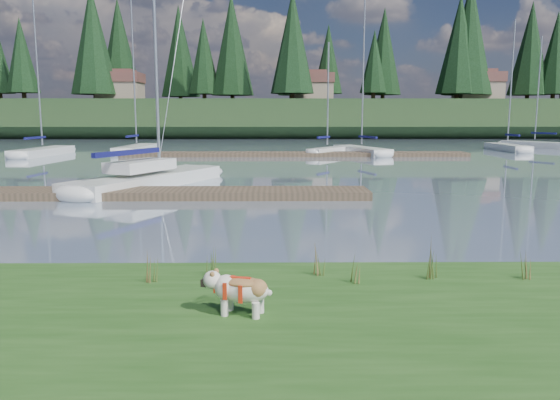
{
  "coord_description": "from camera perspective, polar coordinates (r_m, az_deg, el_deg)",
  "views": [
    {
      "loc": [
        0.5,
        -11.23,
        3.02
      ],
      "look_at": [
        0.6,
        -0.5,
        1.36
      ],
      "focal_mm": 35.0,
      "sensor_mm": 36.0,
      "label": 1
    }
  ],
  "objects": [
    {
      "name": "sailboat_bg_4",
      "position": [
        52.4,
        22.37,
        5.18
      ],
      "size": [
        1.55,
        7.56,
        11.18
      ],
      "rotation": [
        0.0,
        0.0,
        1.58
      ],
      "color": "silver",
      "rests_on": "ground"
    },
    {
      "name": "sailboat_main",
      "position": [
        24.7,
        -12.55,
        2.53
      ],
      "size": [
        5.83,
        9.9,
        14.22
      ],
      "rotation": [
        0.0,
        0.0,
        1.15
      ],
      "color": "silver",
      "rests_on": "ground"
    },
    {
      "name": "conifer_3",
      "position": [
        84.34,
        -7.98,
        14.63
      ],
      "size": [
        4.84,
        4.84,
        12.25
      ],
      "color": "#382619",
      "rests_on": "ridge"
    },
    {
      "name": "conifer_4",
      "position": [
        77.92,
        1.33,
        16.21
      ],
      "size": [
        6.16,
        6.16,
        15.1
      ],
      "color": "#382619",
      "rests_on": "ridge"
    },
    {
      "name": "weed_4",
      "position": [
        8.95,
        8.21,
        -7.31
      ],
      "size": [
        0.17,
        0.14,
        0.47
      ],
      "color": "#475B23",
      "rests_on": "bank"
    },
    {
      "name": "bulldog",
      "position": [
        7.48,
        -4.18,
        -9.2
      ],
      "size": [
        0.98,
        0.53,
        0.58
      ],
      "rotation": [
        0.0,
        0.0,
        2.89
      ],
      "color": "silver",
      "rests_on": "bank"
    },
    {
      "name": "weed_3",
      "position": [
        9.06,
        -13.19,
        -7.09
      ],
      "size": [
        0.17,
        0.14,
        0.54
      ],
      "color": "#475B23",
      "rests_on": "bank"
    },
    {
      "name": "bank",
      "position": [
        5.97,
        -5.59,
        -19.68
      ],
      "size": [
        60.0,
        9.0,
        0.35
      ],
      "primitive_type": "cube",
      "color": "#2B541D",
      "rests_on": "ground"
    },
    {
      "name": "ridge",
      "position": [
        84.23,
        -0.92,
        8.43
      ],
      "size": [
        200.0,
        20.0,
        5.0
      ],
      "primitive_type": "cube",
      "color": "#1B3017",
      "rests_on": "ground"
    },
    {
      "name": "weed_2",
      "position": [
        9.34,
        15.71,
        -6.13
      ],
      "size": [
        0.17,
        0.14,
        0.75
      ],
      "color": "#475B23",
      "rests_on": "bank"
    },
    {
      "name": "conifer_2",
      "position": [
        83.89,
        -18.98,
        15.53
      ],
      "size": [
        6.6,
        6.6,
        16.05
      ],
      "color": "#382619",
      "rests_on": "ridge"
    },
    {
      "name": "house_2",
      "position": [
        85.59,
        19.98,
        11.14
      ],
      "size": [
        6.3,
        5.3,
        4.65
      ],
      "color": "gray",
      "rests_on": "ridge"
    },
    {
      "name": "sailboat_bg_3",
      "position": [
        44.67,
        8.09,
        5.24
      ],
      "size": [
        4.07,
        8.34,
        12.09
      ],
      "rotation": [
        0.0,
        0.0,
        1.88
      ],
      "color": "silver",
      "rests_on": "ground"
    },
    {
      "name": "weed_5",
      "position": [
        9.91,
        24.13,
        -6.27
      ],
      "size": [
        0.17,
        0.14,
        0.54
      ],
      "color": "#475B23",
      "rests_on": "bank"
    },
    {
      "name": "conifer_6",
      "position": [
        84.58,
        19.16,
        15.77
      ],
      "size": [
        7.04,
        7.04,
        17.0
      ],
      "color": "#382619",
      "rests_on": "ridge"
    },
    {
      "name": "sailboat_bg_1",
      "position": [
        48.07,
        -14.47,
        5.3
      ],
      "size": [
        2.11,
        9.07,
        13.32
      ],
      "rotation": [
        0.0,
        0.0,
        1.53
      ],
      "color": "silver",
      "rests_on": "ground"
    },
    {
      "name": "mud_lip",
      "position": [
        10.08,
        -3.4,
        -8.23
      ],
      "size": [
        60.0,
        0.5,
        0.14
      ],
      "primitive_type": "cube",
      "color": "#33281C",
      "rests_on": "ground"
    },
    {
      "name": "weed_0",
      "position": [
        9.32,
        -7.17,
        -6.59
      ],
      "size": [
        0.17,
        0.14,
        0.49
      ],
      "color": "#475B23",
      "rests_on": "bank"
    },
    {
      "name": "dock_far",
      "position": [
        41.35,
        1.52,
        4.8
      ],
      "size": [
        26.0,
        2.2,
        0.3
      ],
      "primitive_type": "cube",
      "color": "#4C3D2C",
      "rests_on": "ground"
    },
    {
      "name": "conifer_7",
      "position": [
        92.56,
        26.87,
        13.55
      ],
      "size": [
        5.28,
        5.28,
        13.2
      ],
      "color": "#382619",
      "rests_on": "ridge"
    },
    {
      "name": "house_0",
      "position": [
        84.39,
        -16.36,
        11.35
      ],
      "size": [
        6.3,
        5.3,
        4.65
      ],
      "color": "gray",
      "rests_on": "ridge"
    },
    {
      "name": "dock_near",
      "position": [
        20.92,
        -12.98,
        0.68
      ],
      "size": [
        16.0,
        2.0,
        0.3
      ],
      "primitive_type": "cube",
      "color": "#4C3D2C",
      "rests_on": "ground"
    },
    {
      "name": "sailboat_bg_0",
      "position": [
        46.66,
        -23.12,
        4.77
      ],
      "size": [
        2.28,
        8.7,
        12.4
      ],
      "rotation": [
        0.0,
        0.0,
        1.5
      ],
      "color": "silver",
      "rests_on": "ground"
    },
    {
      "name": "weed_1",
      "position": [
        9.31,
        4.07,
        -6.45
      ],
      "size": [
        0.17,
        0.14,
        0.53
      ],
      "color": "#475B23",
      "rests_on": "bank"
    },
    {
      "name": "sailboat_bg_5",
      "position": [
        58.5,
        24.53,
        5.35
      ],
      "size": [
        4.9,
        7.05,
        10.53
      ],
      "rotation": [
        0.0,
        0.0,
        2.09
      ],
      "color": "silver",
      "rests_on": "ground"
    },
    {
      "name": "conifer_5",
      "position": [
        82.88,
        9.8,
        14.07
      ],
      "size": [
        3.96,
        3.96,
        10.35
      ],
      "color": "#382619",
      "rests_on": "ridge"
    },
    {
      "name": "ground",
      "position": [
        41.34,
        -1.26,
        4.6
      ],
      "size": [
        200.0,
        200.0,
        0.0
      ],
      "primitive_type": "plane",
      "color": "#7A8CA2",
      "rests_on": "ground"
    },
    {
      "name": "sailboat_bg_2",
      "position": [
        43.29,
        5.24,
        5.2
      ],
      "size": [
        3.88,
        5.32,
        8.67
      ],
      "rotation": [
        0.0,
        0.0,
        1.01
      ],
      "color": "silver",
      "rests_on": "ground"
    },
    {
      "name": "house_1",
      "position": [
        82.52,
        3.32,
        11.75
      ],
      "size": [
        6.3,
        5.3,
        4.65
      ],
      "color": "gray",
      "rests_on": "ridge"
    }
  ]
}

